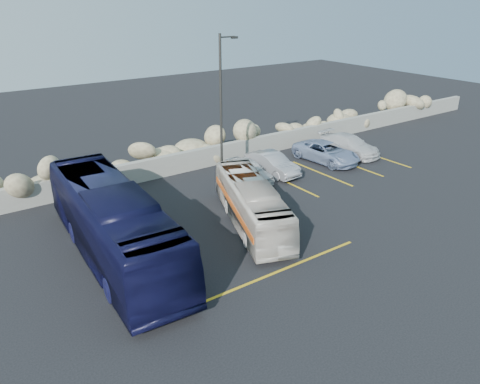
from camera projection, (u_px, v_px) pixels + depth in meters
ground at (301, 266)px, 18.34m from camera, size 90.00×90.00×0.00m
seawall at (162, 166)px, 27.13m from camera, size 60.00×0.40×1.20m
riprap_pile at (153, 150)px, 27.76m from camera, size 54.00×2.80×2.60m
parking_lines at (296, 193)px, 24.99m from camera, size 18.16×9.36×0.01m
lamppost at (222, 105)px, 25.16m from camera, size 1.14×0.18×8.00m
vintage_bus at (252, 204)px, 21.23m from camera, size 4.31×7.68×2.10m
tour_coach at (113, 223)px, 18.42m from camera, size 3.18×10.97×3.02m
car_a at (248, 170)px, 26.56m from camera, size 1.52×3.60×1.22m
car_b at (272, 164)px, 27.54m from camera, size 1.50×3.83×1.24m
car_c at (349, 145)px, 30.89m from camera, size 2.06×4.47×1.27m
car_d at (326, 152)px, 29.51m from camera, size 2.44×4.65×1.25m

